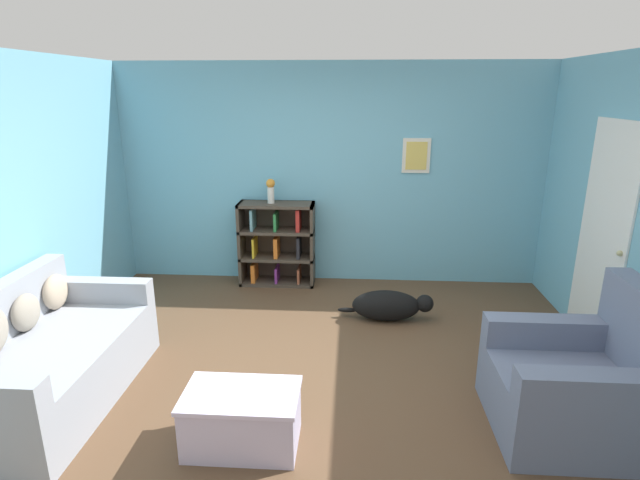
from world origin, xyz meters
TOP-DOWN VIEW (x-y plane):
  - ground_plane at (0.00, 0.00)m, footprint 14.00×14.00m
  - wall_back at (0.00, 2.25)m, footprint 5.60×0.13m
  - couch at (-2.03, -0.50)m, footprint 0.95×1.74m
  - bookshelf at (-0.63, 2.03)m, footprint 0.90×0.34m
  - recliner_chair at (1.86, -0.59)m, footprint 1.03×0.94m
  - coffee_table at (-0.43, -0.90)m, footprint 0.76×0.47m
  - dog at (0.67, 1.06)m, footprint 0.98×0.29m
  - vase at (-0.68, 2.01)m, footprint 0.10×0.10m

SIDE VIEW (x-z plane):
  - ground_plane at x=0.00m, z-range 0.00..0.00m
  - dog at x=0.67m, z-range 0.00..0.32m
  - coffee_table at x=-0.43m, z-range 0.01..0.41m
  - couch at x=-2.03m, z-range -0.11..0.77m
  - recliner_chair at x=1.86m, z-range -0.17..0.88m
  - bookshelf at x=-0.63m, z-range 0.00..1.00m
  - vase at x=-0.68m, z-range 1.02..1.31m
  - wall_back at x=0.00m, z-range 0.00..2.60m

